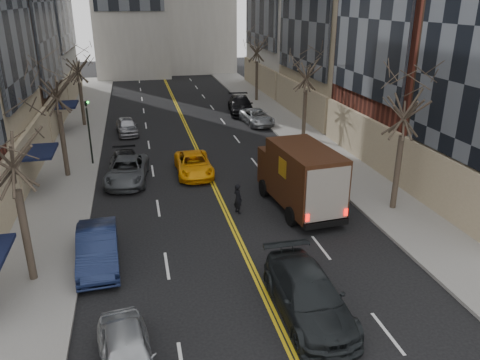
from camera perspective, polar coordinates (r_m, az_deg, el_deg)
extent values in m
cube|color=slate|center=(38.29, -19.39, 4.08)|extent=(4.00, 66.00, 0.15)
cube|color=slate|center=(40.24, 7.00, 5.94)|extent=(4.00, 66.00, 0.15)
cube|color=black|center=(29.28, -23.53, 3.16)|extent=(2.00, 3.00, 0.15)
cube|color=black|center=(29.78, -24.93, 1.08)|extent=(0.20, 3.00, 2.50)
cube|color=black|center=(41.73, -20.63, 8.58)|extent=(2.00, 3.00, 0.15)
cube|color=black|center=(42.08, -21.66, 7.07)|extent=(0.20, 3.00, 2.50)
cylinder|color=#382D23|center=(20.01, -24.63, -6.19)|extent=(0.30, 0.30, 3.83)
cylinder|color=#382D23|center=(31.02, -20.70, 4.08)|extent=(0.30, 0.30, 4.05)
cylinder|color=#382D23|center=(43.61, -18.69, 8.78)|extent=(0.30, 0.30, 3.69)
cylinder|color=#382D23|center=(25.75, 18.60, 0.85)|extent=(0.30, 0.30, 3.96)
cylinder|color=#382D23|center=(37.87, 7.85, 8.00)|extent=(0.30, 0.30, 3.78)
cylinder|color=#382D23|center=(51.88, 2.05, 11.97)|extent=(0.30, 0.30, 4.14)
cylinder|color=black|center=(32.80, -17.85, 5.10)|extent=(0.12, 0.12, 3.80)
imported|color=black|center=(32.26, -18.32, 9.10)|extent=(0.15, 0.18, 0.90)
sphere|color=#0CE526|center=(32.16, -18.06, 9.00)|extent=(0.14, 0.14, 0.14)
cube|color=black|center=(25.38, 7.17, -2.27)|extent=(2.82, 6.69, 0.31)
cube|color=black|center=(27.03, 5.16, 1.63)|extent=(2.54, 1.94, 2.14)
cube|color=black|center=(24.36, 7.88, 0.41)|extent=(2.88, 5.19, 3.05)
cube|color=black|center=(22.86, 10.46, -5.25)|extent=(2.35, 0.39, 0.31)
cube|color=red|center=(22.21, 8.23, -4.61)|extent=(0.19, 0.08, 0.36)
cube|color=red|center=(23.12, 12.79, -3.86)|extent=(0.19, 0.08, 0.36)
cube|color=gold|center=(23.70, 5.19, 1.51)|extent=(0.12, 0.92, 0.92)
cube|color=gold|center=(24.74, 10.50, 2.09)|extent=(0.12, 0.92, 0.92)
cylinder|color=black|center=(26.78, 2.92, -1.00)|extent=(0.37, 1.00, 0.98)
cylinder|color=black|center=(27.67, 7.58, -0.41)|extent=(0.37, 1.00, 0.98)
cylinder|color=black|center=(23.52, 6.26, -4.40)|extent=(0.37, 1.00, 0.98)
cylinder|color=black|center=(24.53, 11.40, -3.59)|extent=(0.37, 1.00, 0.98)
imported|color=black|center=(17.27, 8.34, -13.73)|extent=(2.25, 5.49, 1.59)
cube|color=black|center=(17.53, 7.53, -10.54)|extent=(0.13, 0.04, 0.09)
cube|color=blue|center=(17.50, 7.56, -10.59)|extent=(0.10, 0.01, 0.06)
imported|color=#FFA90A|center=(30.20, -5.67, 1.91)|extent=(2.24, 4.79, 1.32)
imported|color=black|center=(24.55, -0.26, -2.28)|extent=(0.59, 0.70, 1.63)
imported|color=#ABAFB3|center=(15.30, -13.60, -20.05)|extent=(2.15, 4.20, 1.37)
imported|color=#121C3B|center=(20.85, -16.95, -7.95)|extent=(1.89, 4.80, 1.56)
imported|color=#494D51|center=(29.64, -13.63, 1.13)|extent=(2.91, 5.39, 1.44)
imported|color=black|center=(31.06, -13.90, 1.90)|extent=(1.82, 4.45, 1.29)
imported|color=#939499|center=(40.26, -13.63, 6.41)|extent=(2.01, 4.17, 1.37)
imported|color=#484A4F|center=(33.41, 6.30, 3.83)|extent=(1.65, 4.17, 1.35)
imported|color=#A2A6AA|center=(42.39, 2.06, 7.69)|extent=(2.56, 4.90, 1.32)
imported|color=black|center=(46.45, 0.08, 9.11)|extent=(2.92, 5.82, 1.62)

